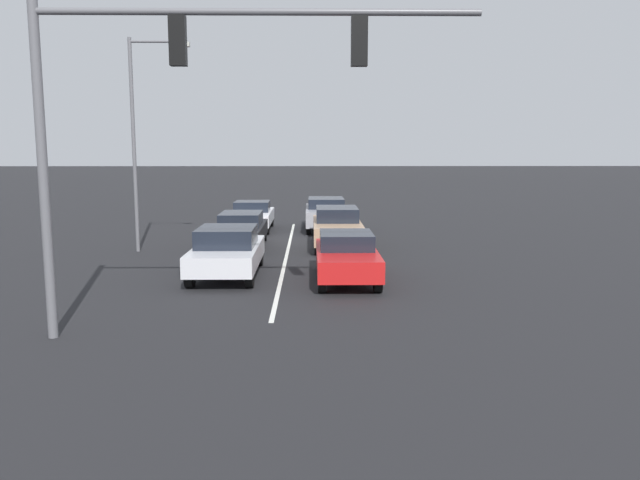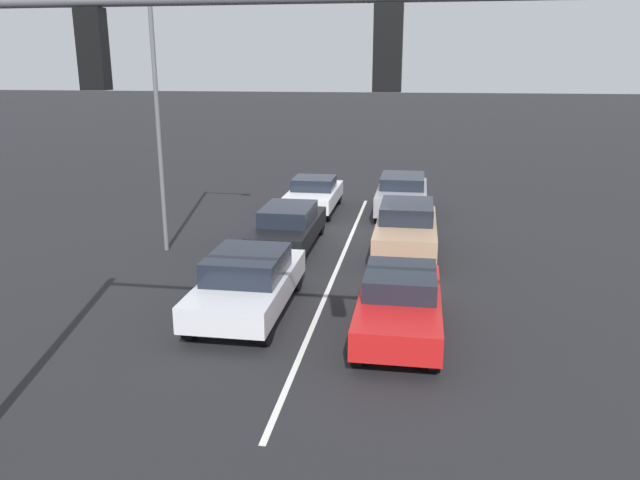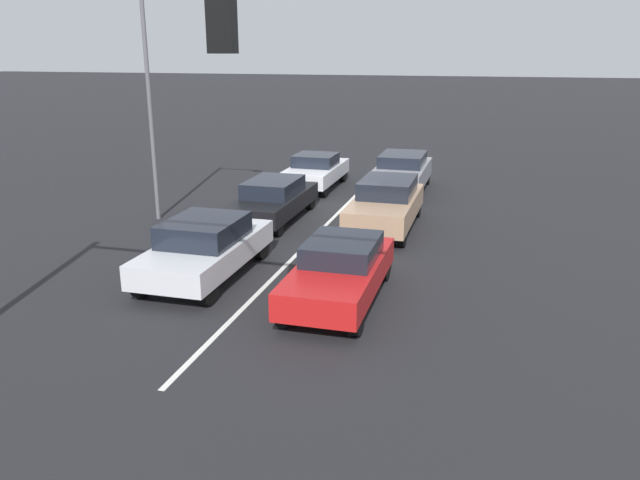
% 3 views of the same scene
% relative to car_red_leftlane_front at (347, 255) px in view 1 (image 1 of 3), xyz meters
% --- Properties ---
extents(ground_plane, '(240.00, 240.00, 0.00)m').
position_rel_car_red_leftlane_front_xyz_m(ground_plane, '(1.95, -7.88, -0.73)').
color(ground_plane, black).
extents(lane_stripe_left_divider, '(0.12, 18.57, 0.01)m').
position_rel_car_red_leftlane_front_xyz_m(lane_stripe_left_divider, '(1.95, -4.59, -0.73)').
color(lane_stripe_left_divider, silver).
rests_on(lane_stripe_left_divider, ground_plane).
extents(car_red_leftlane_front, '(1.77, 4.45, 1.39)m').
position_rel_car_red_leftlane_front_xyz_m(car_red_leftlane_front, '(0.00, 0.00, 0.00)').
color(car_red_leftlane_front, red).
rests_on(car_red_leftlane_front, ground_plane).
extents(car_silver_midlane_front, '(1.94, 4.58, 1.51)m').
position_rel_car_red_leftlane_front_xyz_m(car_silver_midlane_front, '(3.62, -0.61, 0.06)').
color(car_silver_midlane_front, silver).
rests_on(car_silver_midlane_front, ground_plane).
extents(car_black_midlane_second, '(1.77, 4.67, 1.40)m').
position_rel_car_red_leftlane_front_xyz_m(car_black_midlane_second, '(3.82, -6.22, -0.00)').
color(car_black_midlane_second, black).
rests_on(car_black_midlane_second, ground_plane).
extents(car_tan_leftlane_second, '(1.85, 4.74, 1.57)m').
position_rel_car_red_leftlane_front_xyz_m(car_tan_leftlane_second, '(0.02, -6.25, 0.09)').
color(car_tan_leftlane_second, tan).
rests_on(car_tan_leftlane_second, ground_plane).
extents(car_white_midlane_third, '(1.86, 4.36, 1.40)m').
position_rel_car_red_leftlane_front_xyz_m(car_white_midlane_third, '(3.88, -11.52, -0.00)').
color(car_white_midlane_third, silver).
rests_on(car_white_midlane_third, ground_plane).
extents(car_gray_leftlane_third, '(1.93, 4.75, 1.53)m').
position_rel_car_red_leftlane_front_xyz_m(car_gray_leftlane_third, '(0.33, -11.73, 0.08)').
color(car_gray_leftlane_third, gray).
rests_on(car_gray_leftlane_third, ground_plane).
extents(traffic_signal_gantry, '(8.76, 0.37, 6.80)m').
position_rel_car_red_leftlane_front_xyz_m(traffic_signal_gantry, '(3.90, 5.68, 4.25)').
color(traffic_signal_gantry, slate).
rests_on(traffic_signal_gantry, ground_plane).
extents(street_lamp_right_shoulder, '(2.25, 0.24, 7.90)m').
position_rel_car_red_leftlane_front_xyz_m(street_lamp_right_shoulder, '(7.40, -5.33, 3.87)').
color(street_lamp_right_shoulder, slate).
rests_on(street_lamp_right_shoulder, ground_plane).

